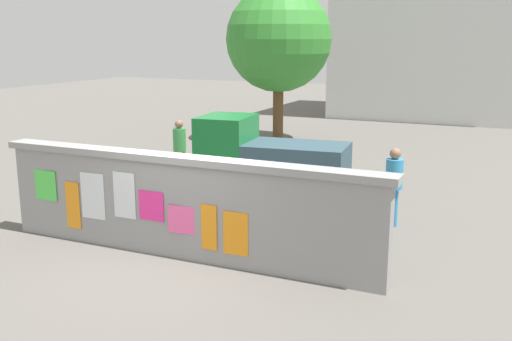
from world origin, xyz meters
TOP-DOWN VIEW (x-y plane):
  - ground at (0.00, 8.00)m, footprint 60.00×60.00m
  - poster_wall at (-0.01, -0.00)m, footprint 7.37×0.42m
  - auto_rickshaw_truck at (-0.47, 4.62)m, footprint 3.73×1.86m
  - motorcycle at (1.74, 1.46)m, footprint 1.90×0.56m
  - bicycle_near at (-1.22, 1.11)m, footprint 1.71×0.44m
  - bicycle_far at (-3.06, 2.22)m, footprint 1.71×0.44m
  - person_walking at (2.97, 3.14)m, footprint 0.43×0.43m
  - person_bystander at (-3.01, 4.82)m, footprint 0.47×0.47m
  - tree_roadside at (-3.03, 11.68)m, footprint 3.77×3.77m
  - building_background at (1.73, 21.69)m, footprint 10.37×7.29m

SIDE VIEW (x-z plane):
  - ground at x=0.00m, z-range 0.00..0.00m
  - bicycle_near at x=-1.22m, z-range -0.11..0.84m
  - bicycle_far at x=-3.06m, z-range -0.11..0.84m
  - motorcycle at x=1.74m, z-range 0.03..0.90m
  - auto_rickshaw_truck at x=-0.47m, z-range -0.02..1.83m
  - poster_wall at x=-0.01m, z-range 0.02..1.82m
  - person_walking at x=2.97m, z-range 0.18..1.80m
  - person_bystander at x=-3.01m, z-range 0.18..1.80m
  - tree_roadside at x=-3.03m, z-range 0.87..6.43m
  - building_background at x=1.73m, z-range 0.02..9.06m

